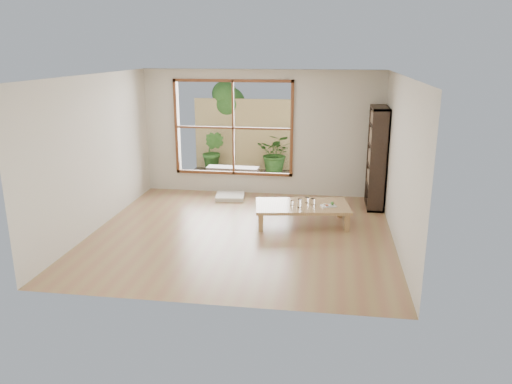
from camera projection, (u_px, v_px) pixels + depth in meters
ground at (242, 232)px, 8.45m from camera, size 5.00×5.00×0.00m
low_table at (302, 207)px, 8.79m from camera, size 1.75×1.15×0.36m
floor_cushion at (230, 196)px, 10.37m from camera, size 0.64×0.64×0.08m
bookshelf at (377, 158)px, 9.60m from camera, size 0.31×0.88×1.95m
glass_tall at (299, 203)px, 8.62m from camera, size 0.08×0.08×0.14m
glass_mid at (313, 202)px, 8.75m from camera, size 0.08×0.08×0.11m
glass_short at (307, 200)px, 8.87m from camera, size 0.07×0.07×0.10m
glass_small at (292, 203)px, 8.74m from camera, size 0.06×0.06×0.07m
food_tray at (329, 205)px, 8.68m from camera, size 0.30×0.26×0.08m
deck at (243, 179)px, 11.92m from camera, size 2.80×2.00×0.05m
garden_bench at (233, 170)px, 11.39m from camera, size 1.19×0.37×0.37m
bamboo_fence at (250, 135)px, 12.62m from camera, size 2.80×0.06×1.80m
shrub_right at (276, 153)px, 12.36m from camera, size 0.98×0.88×0.97m
shrub_left at (213, 151)px, 12.42m from camera, size 0.67×0.59×1.02m
garden_tree at (225, 104)px, 12.80m from camera, size 1.04×0.85×2.22m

